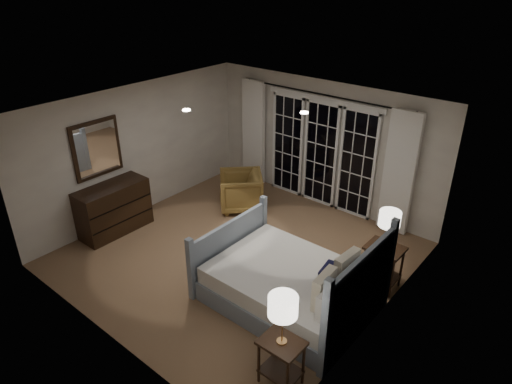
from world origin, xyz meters
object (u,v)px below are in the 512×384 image
Objects in this scene: lamp_left at (283,307)px; dresser at (114,209)px; nightstand_left at (281,356)px; armchair at (241,191)px; nightstand_right at (383,260)px; bed at (291,285)px; lamp_right at (390,219)px.

lamp_left reaches higher than dresser.
armchair is (-3.18, 2.90, -0.04)m from nightstand_left.
dresser reaches higher than nightstand_right.
dresser is at bearing -173.51° from bed.
nightstand_left is at bearing -92.11° from lamp_right.
bed is at bearing -123.89° from lamp_right.
lamp_left is at bearing -58.97° from bed.
nightstand_left is at bearing 3.21° from armchair.
nightstand_left is 0.99× the size of lamp_left.
bed is 3.57× the size of lamp_left.
nightstand_right reaches higher than nightstand_left.
nightstand_right is 3.30m from armchair.
bed is 1.68m from lamp_right.
lamp_left is at bearing -90.00° from nightstand_left.
lamp_right is (0.81, 1.21, 0.84)m from bed.
lamp_right reaches higher than armchair.
lamp_right is at bearing 87.89° from lamp_left.
nightstand_right is 4.74m from dresser.
bed is 2.75× the size of armchair.
nightstand_right is at bearing 87.89° from nightstand_left.
dresser is (-1.19, -2.11, 0.08)m from armchair.
armchair is at bearing 137.62° from nightstand_left.
nightstand_right is at bearing 87.89° from lamp_left.
bed is 3.81× the size of lamp_right.
lamp_left is (0.00, -0.00, 0.73)m from nightstand_left.
bed is 1.77× the size of dresser.
lamp_right reaches higher than nightstand_left.
lamp_right is (0.09, 2.41, 0.76)m from nightstand_left.
bed reaches higher than nightstand_left.
bed reaches higher than nightstand_right.
dresser is (-4.37, 0.79, -0.69)m from lamp_left.
armchair reaches higher than nightstand_right.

